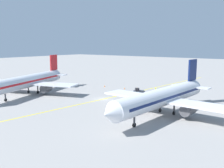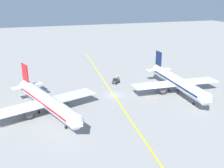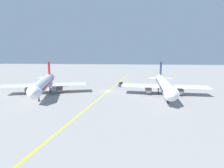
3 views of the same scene
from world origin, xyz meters
The scene contains 10 objects.
ground_plane centered at (0.00, 0.00, 0.00)m, with size 400.00×400.00×0.00m, color gray.
apron_yellow_centreline centered at (0.00, 0.00, 0.00)m, with size 0.40×120.00×0.01m, color yellow.
airplane_at_gate centered at (-19.33, 4.55, 3.71)m, with size 28.25×35.53×10.60m.
airplane_adjacent_stand centered at (20.92, 7.05, 3.71)m, with size 28.19×34.57×10.60m.
baggage_tug_dark centered at (-4.52, -10.54, 0.90)m, with size 3.25×3.10×2.11m.
ground_crew_worker centered at (-7.24, -15.52, 0.91)m, with size 0.55×0.33×1.68m.
traffic_cone_near_nose centered at (-11.19, 8.72, 0.28)m, with size 0.32×0.32×0.55m, color orange.
traffic_cone_mid_apron centered at (3.86, -15.91, 0.28)m, with size 0.32×0.32×0.55m, color orange.
traffic_cone_by_wingtip centered at (-5.45, -3.43, 0.28)m, with size 0.32×0.32×0.55m, color orange.
traffic_cone_far_edge centered at (11.57, -15.44, 0.28)m, with size 0.32×0.32×0.55m, color orange.
Camera 3 is at (-9.04, 62.58, 13.06)m, focal length 28.00 mm.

